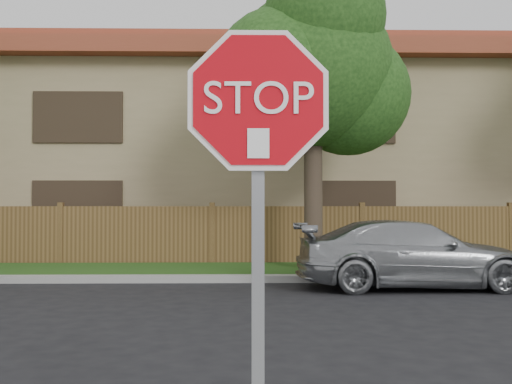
{
  "coord_description": "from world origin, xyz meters",
  "views": [
    {
      "loc": [
        0.87,
        -4.51,
        1.62
      ],
      "look_at": [
        0.94,
        -0.9,
        1.7
      ],
      "focal_mm": 42.0,
      "sensor_mm": 36.0,
      "label": 1
    }
  ],
  "objects": [
    {
      "name": "grass_strip",
      "position": [
        0.0,
        9.8,
        0.06
      ],
      "size": [
        70.0,
        3.0,
        0.12
      ],
      "primitive_type": "cube",
      "color": "#1E4714",
      "rests_on": "ground"
    },
    {
      "name": "fence",
      "position": [
        0.0,
        11.4,
        0.8
      ],
      "size": [
        70.0,
        0.12,
        1.6
      ],
      "primitive_type": "cube",
      "color": "#52391D",
      "rests_on": "ground"
    },
    {
      "name": "tree_mid",
      "position": [
        2.52,
        9.57,
        4.87
      ],
      "size": [
        4.8,
        3.9,
        7.35
      ],
      "color": "#382B21",
      "rests_on": "ground"
    },
    {
      "name": "apartment_building",
      "position": [
        0.0,
        17.0,
        3.53
      ],
      "size": [
        35.2,
        9.2,
        7.2
      ],
      "color": "tan",
      "rests_on": "ground"
    },
    {
      "name": "sedan_right",
      "position": [
        4.16,
        7.14,
        0.66
      ],
      "size": [
        4.6,
        1.94,
        1.33
      ],
      "primitive_type": "imported",
      "rotation": [
        0.0,
        0.0,
        1.59
      ],
      "color": "#9B9EA1",
      "rests_on": "ground"
    },
    {
      "name": "stop_sign",
      "position": [
        0.94,
        -1.48,
        1.83
      ],
      "size": [
        1.01,
        0.13,
        2.55
      ],
      "color": "gray",
      "rests_on": "sidewalk_near"
    },
    {
      "name": "far_curb",
      "position": [
        0.0,
        8.15,
        0.07
      ],
      "size": [
        70.0,
        0.3,
        0.15
      ],
      "primitive_type": "cube",
      "color": "gray",
      "rests_on": "ground"
    }
  ]
}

